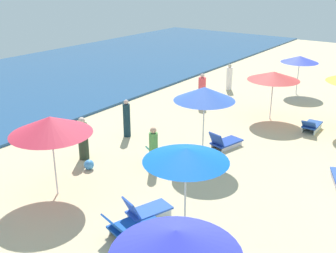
% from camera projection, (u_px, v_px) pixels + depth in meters
% --- Properties ---
extents(umbrella_1, '(2.23, 2.23, 2.80)m').
position_uv_depth(umbrella_1, '(204.00, 94.00, 14.69)').
color(umbrella_1, silver).
rests_on(umbrella_1, ground_plane).
extents(lounge_chair_1_0, '(1.51, 1.22, 0.65)m').
position_uv_depth(lounge_chair_1_0, '(165.00, 155.00, 15.22)').
color(lounge_chair_1_0, silver).
rests_on(lounge_chair_1_0, ground_plane).
extents(lounge_chair_1_1, '(1.51, 0.97, 0.75)m').
position_uv_depth(lounge_chair_1_1, '(225.00, 142.00, 16.47)').
color(lounge_chair_1_1, silver).
rests_on(lounge_chair_1_1, ground_plane).
extents(umbrella_3, '(2.42, 2.42, 2.30)m').
position_uv_depth(umbrella_3, '(274.00, 76.00, 19.09)').
color(umbrella_3, silver).
rests_on(umbrella_3, ground_plane).
extents(lounge_chair_4_1, '(1.36, 0.64, 0.63)m').
position_uv_depth(lounge_chair_4_1, '(311.00, 125.00, 18.19)').
color(lounge_chair_4_1, silver).
rests_on(lounge_chair_4_1, ground_plane).
extents(umbrella_5, '(2.36, 2.36, 2.53)m').
position_uv_depth(umbrella_5, '(176.00, 242.00, 7.07)').
color(umbrella_5, silver).
rests_on(umbrella_5, ground_plane).
extents(umbrella_6, '(2.19, 2.19, 2.55)m').
position_uv_depth(umbrella_6, '(186.00, 155.00, 10.23)').
color(umbrella_6, silver).
rests_on(umbrella_6, ground_plane).
extents(lounge_chair_6_0, '(1.48, 1.02, 0.83)m').
position_uv_depth(lounge_chair_6_0, '(146.00, 211.00, 11.65)').
color(lounge_chair_6_0, silver).
rests_on(lounge_chair_6_0, ground_plane).
extents(lounge_chair_6_1, '(1.58, 1.01, 0.73)m').
position_uv_depth(lounge_chair_6_1, '(129.00, 225.00, 11.07)').
color(lounge_chair_6_1, silver).
rests_on(lounge_chair_6_1, ground_plane).
extents(umbrella_7, '(2.50, 2.50, 2.60)m').
position_uv_depth(umbrella_7, '(50.00, 125.00, 12.32)').
color(umbrella_7, silver).
rests_on(umbrella_7, ground_plane).
extents(umbrella_8, '(2.08, 2.08, 2.19)m').
position_uv_depth(umbrella_8, '(300.00, 59.00, 23.11)').
color(umbrella_8, silver).
rests_on(umbrella_8, ground_plane).
extents(beachgoer_0, '(0.55, 0.55, 1.69)m').
position_uv_depth(beachgoer_0, '(202.00, 91.00, 21.55)').
color(beachgoer_0, '#F84C55').
rests_on(beachgoer_0, ground_plane).
extents(beachgoer_1, '(0.52, 0.52, 1.65)m').
position_uv_depth(beachgoer_1, '(83.00, 140.00, 15.32)').
color(beachgoer_1, '#293727').
rests_on(beachgoer_1, ground_plane).
extents(beachgoer_2, '(0.45, 0.45, 1.55)m').
position_uv_depth(beachgoer_2, '(229.00, 78.00, 24.37)').
color(beachgoer_2, white).
rests_on(beachgoer_2, ground_plane).
extents(beachgoer_3, '(0.43, 0.43, 1.58)m').
position_uv_depth(beachgoer_3, '(154.00, 149.00, 14.55)').
color(beachgoer_3, '#519749').
rests_on(beachgoer_3, ground_plane).
extents(beachgoer_4, '(0.34, 0.34, 1.63)m').
position_uv_depth(beachgoer_4, '(127.00, 119.00, 17.44)').
color(beachgoer_4, '#15303B').
rests_on(beachgoer_4, ground_plane).
extents(beach_ball_1, '(0.36, 0.36, 0.36)m').
position_uv_depth(beach_ball_1, '(89.00, 165.00, 14.69)').
color(beach_ball_1, '#3F90D9').
rests_on(beach_ball_1, ground_plane).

